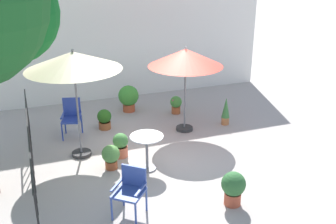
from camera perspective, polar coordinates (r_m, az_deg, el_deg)
name	(u,v)px	position (r m, az deg, el deg)	size (l,w,h in m)	color
ground_plane	(174,146)	(9.41, 0.84, -5.06)	(60.00, 60.00, 0.00)	#A69D95
villa_facade	(127,32)	(12.52, -6.03, 11.64)	(9.08, 0.30, 4.16)	white
terrace_railing	(30,141)	(8.60, -19.59, -4.02)	(0.03, 5.22, 1.01)	black
patio_umbrella_0	(186,58)	(9.67, 2.59, 7.87)	(1.88, 1.88, 2.23)	#2D2D2D
patio_umbrella_1	(73,62)	(8.45, -13.70, 7.17)	(2.05, 2.05, 2.48)	#2D2D2D
cafe_table_0	(147,146)	(8.22, -3.12, -5.03)	(0.70, 0.70, 0.78)	white
patio_chair_0	(72,115)	(10.06, -13.92, -0.46)	(0.57, 0.59, 0.97)	#283F9C
patio_chair_1	(131,188)	(6.90, -5.47, -11.00)	(0.69, 0.69, 0.86)	#324B98
potted_plant_0	(233,187)	(7.27, 9.54, -10.76)	(0.45, 0.45, 0.65)	#AD4D34
potted_plant_1	(121,145)	(8.89, -6.95, -4.76)	(0.35, 0.35, 0.57)	#CC6647
potted_plant_2	(226,111)	(10.61, 8.45, 0.16)	(0.22, 0.22, 0.76)	#BD7444
potted_plant_3	(176,104)	(11.28, 1.17, 1.19)	(0.34, 0.34, 0.52)	#A4532D
potted_plant_4	(104,119)	(10.39, -9.29, -1.00)	(0.37, 0.37, 0.54)	brown
potted_plant_5	(111,156)	(8.43, -8.35, -6.34)	(0.39, 0.39, 0.54)	#994B29
potted_plant_6	(129,97)	(11.45, -5.80, 2.19)	(0.60, 0.60, 0.78)	#AB4C2C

